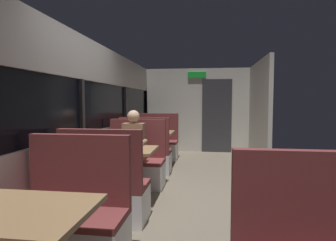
# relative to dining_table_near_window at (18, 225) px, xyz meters

# --- Properties ---
(ground_plane) EXTENTS (3.30, 9.20, 0.02)m
(ground_plane) POSITION_rel_dining_table_near_window_xyz_m (0.89, 2.09, -0.65)
(ground_plane) COLOR #665B4C
(carriage_window_panel_left) EXTENTS (0.09, 8.48, 2.30)m
(carriage_window_panel_left) POSITION_rel_dining_table_near_window_xyz_m (-0.56, 2.09, 0.47)
(carriage_window_panel_left) COLOR beige
(carriage_window_panel_left) RESTS_ON ground_plane
(carriage_end_bulkhead) EXTENTS (2.90, 0.11, 2.30)m
(carriage_end_bulkhead) POSITION_rel_dining_table_near_window_xyz_m (0.95, 6.28, 0.50)
(carriage_end_bulkhead) COLOR beige
(carriage_end_bulkhead) RESTS_ON ground_plane
(carriage_aisle_panel_right) EXTENTS (0.08, 2.40, 2.30)m
(carriage_aisle_panel_right) POSITION_rel_dining_table_near_window_xyz_m (2.34, 5.09, 0.51)
(carriage_aisle_panel_right) COLOR beige
(carriage_aisle_panel_right) RESTS_ON ground_plane
(dining_table_near_window) EXTENTS (0.90, 0.70, 0.74)m
(dining_table_near_window) POSITION_rel_dining_table_near_window_xyz_m (0.00, 0.00, 0.00)
(dining_table_near_window) COLOR #9E9EA3
(dining_table_near_window) RESTS_ON ground_plane
(bench_near_window_facing_entry) EXTENTS (0.95, 0.50, 1.10)m
(bench_near_window_facing_entry) POSITION_rel_dining_table_near_window_xyz_m (0.00, 0.70, -0.31)
(bench_near_window_facing_entry) COLOR silver
(bench_near_window_facing_entry) RESTS_ON ground_plane
(dining_table_mid_window) EXTENTS (0.90, 0.70, 0.74)m
(dining_table_mid_window) POSITION_rel_dining_table_near_window_xyz_m (0.00, 2.22, 0.00)
(dining_table_mid_window) COLOR #9E9EA3
(dining_table_mid_window) RESTS_ON ground_plane
(bench_mid_window_facing_end) EXTENTS (0.95, 0.50, 1.10)m
(bench_mid_window_facing_end) POSITION_rel_dining_table_near_window_xyz_m (0.00, 1.52, -0.31)
(bench_mid_window_facing_end) COLOR silver
(bench_mid_window_facing_end) RESTS_ON ground_plane
(bench_mid_window_facing_entry) EXTENTS (0.95, 0.50, 1.10)m
(bench_mid_window_facing_entry) POSITION_rel_dining_table_near_window_xyz_m (0.00, 2.92, -0.31)
(bench_mid_window_facing_entry) COLOR silver
(bench_mid_window_facing_entry) RESTS_ON ground_plane
(dining_table_far_window) EXTENTS (0.90, 0.70, 0.74)m
(dining_table_far_window) POSITION_rel_dining_table_near_window_xyz_m (0.00, 4.44, 0.00)
(dining_table_far_window) COLOR #9E9EA3
(dining_table_far_window) RESTS_ON ground_plane
(bench_far_window_facing_end) EXTENTS (0.95, 0.50, 1.10)m
(bench_far_window_facing_end) POSITION_rel_dining_table_near_window_xyz_m (0.00, 3.74, -0.31)
(bench_far_window_facing_end) COLOR silver
(bench_far_window_facing_end) RESTS_ON ground_plane
(bench_far_window_facing_entry) EXTENTS (0.95, 0.50, 1.10)m
(bench_far_window_facing_entry) POSITION_rel_dining_table_near_window_xyz_m (0.00, 5.14, -0.31)
(bench_far_window_facing_entry) COLOR silver
(bench_far_window_facing_entry) RESTS_ON ground_plane
(seated_passenger) EXTENTS (0.47, 0.55, 1.26)m
(seated_passenger) POSITION_rel_dining_table_near_window_xyz_m (0.00, 2.85, -0.10)
(seated_passenger) COLOR #26262D
(seated_passenger) RESTS_ON ground_plane
(coffee_cup_primary) EXTENTS (0.07, 0.07, 0.09)m
(coffee_cup_primary) POSITION_rel_dining_table_near_window_xyz_m (0.09, 2.18, 0.15)
(coffee_cup_primary) COLOR #B23333
(coffee_cup_primary) RESTS_ON dining_table_mid_window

